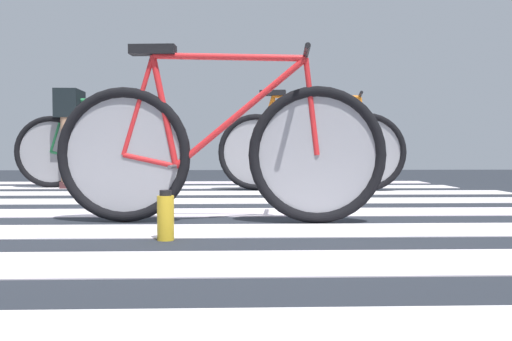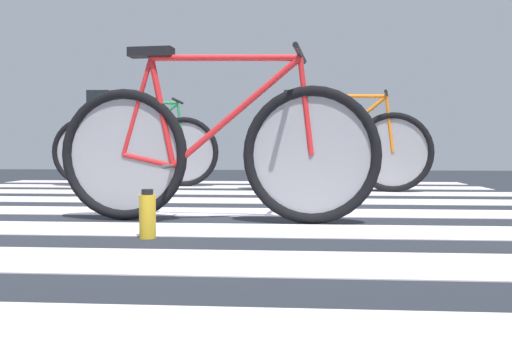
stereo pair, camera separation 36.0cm
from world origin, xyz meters
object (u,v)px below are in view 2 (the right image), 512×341
water_bottle (148,215)px  bicycle_1_of_3 (214,150)px  cyclist_3_of_3 (104,125)px  bicycle_3_of_3 (134,149)px  bicycle_2_of_3 (335,149)px

water_bottle → bicycle_1_of_3: bearing=69.5°
cyclist_3_of_3 → bicycle_3_of_3: bearing=0.0°
bicycle_2_of_3 → water_bottle: bearing=-99.6°
bicycle_3_of_3 → cyclist_3_of_3: 0.40m
bicycle_1_of_3 → bicycle_2_of_3: (0.77, 2.24, 0.00)m
bicycle_1_of_3 → water_bottle: (-0.21, -0.56, -0.28)m
bicycle_2_of_3 → cyclist_3_of_3: 2.40m
bicycle_3_of_3 → water_bottle: (1.04, -3.30, -0.28)m
bicycle_3_of_3 → cyclist_3_of_3: size_ratio=1.78×
cyclist_3_of_3 → water_bottle: bearing=-69.5°
bicycle_2_of_3 → bicycle_1_of_3: bearing=-99.3°
bicycle_3_of_3 → bicycle_1_of_3: bearing=-67.3°
cyclist_3_of_3 → water_bottle: cyclist_3_of_3 is taller
bicycle_3_of_3 → cyclist_3_of_3: cyclist_3_of_3 is taller
bicycle_2_of_3 → cyclist_3_of_3: (-2.33, 0.49, 0.25)m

